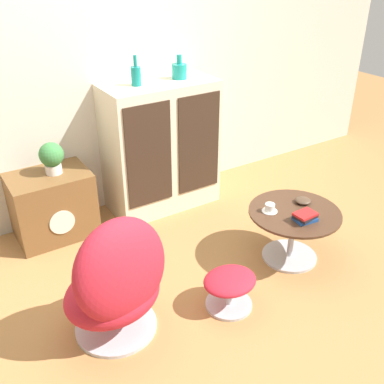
% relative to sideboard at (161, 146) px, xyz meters
% --- Properties ---
extents(ground_plane, '(12.00, 12.00, 0.00)m').
position_rel_sideboard_xyz_m(ground_plane, '(-0.40, -1.14, -0.57)').
color(ground_plane, '#A87542').
extents(wall_back, '(6.40, 0.06, 2.60)m').
position_rel_sideboard_xyz_m(wall_back, '(-0.40, 0.27, 0.73)').
color(wall_back, beige).
rests_on(wall_back, ground_plane).
extents(sideboard, '(0.95, 0.49, 1.13)m').
position_rel_sideboard_xyz_m(sideboard, '(0.00, 0.00, 0.00)').
color(sideboard, beige).
rests_on(sideboard, ground_plane).
extents(tv_console, '(0.62, 0.45, 0.55)m').
position_rel_sideboard_xyz_m(tv_console, '(-0.99, 0.02, -0.29)').
color(tv_console, brown).
rests_on(tv_console, ground_plane).
extents(egg_chair, '(0.71, 0.67, 0.84)m').
position_rel_sideboard_xyz_m(egg_chair, '(-1.00, -1.26, -0.18)').
color(egg_chair, '#B7B7BC').
rests_on(egg_chair, ground_plane).
extents(ottoman, '(0.36, 0.31, 0.25)m').
position_rel_sideboard_xyz_m(ottoman, '(-0.30, -1.43, -0.39)').
color(ottoman, '#B7B7BC').
rests_on(ottoman, ground_plane).
extents(coffee_table, '(0.67, 0.67, 0.41)m').
position_rel_sideboard_xyz_m(coffee_table, '(0.41, -1.25, -0.29)').
color(coffee_table, '#B7B7BC').
rests_on(coffee_table, ground_plane).
extents(vase_leftmost, '(0.08, 0.08, 0.24)m').
position_rel_sideboard_xyz_m(vase_leftmost, '(-0.20, 0.00, 0.65)').
color(vase_leftmost, '#147A75').
rests_on(vase_leftmost, sideboard).
extents(vase_inner_left, '(0.12, 0.12, 0.20)m').
position_rel_sideboard_xyz_m(vase_inner_left, '(0.20, 0.00, 0.63)').
color(vase_inner_left, teal).
rests_on(vase_inner_left, sideboard).
extents(potted_plant, '(0.19, 0.19, 0.25)m').
position_rel_sideboard_xyz_m(potted_plant, '(-0.94, 0.02, 0.12)').
color(potted_plant, silver).
rests_on(potted_plant, tv_console).
extents(teacup, '(0.11, 0.11, 0.06)m').
position_rel_sideboard_xyz_m(teacup, '(0.26, -1.15, -0.13)').
color(teacup, white).
rests_on(teacup, coffee_table).
extents(book_stack, '(0.17, 0.13, 0.07)m').
position_rel_sideboard_xyz_m(book_stack, '(0.38, -1.38, -0.12)').
color(book_stack, '#1E478C').
rests_on(book_stack, coffee_table).
extents(bowl, '(0.12, 0.12, 0.04)m').
position_rel_sideboard_xyz_m(bowl, '(0.55, -1.19, -0.14)').
color(bowl, '#4C3828').
rests_on(bowl, coffee_table).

